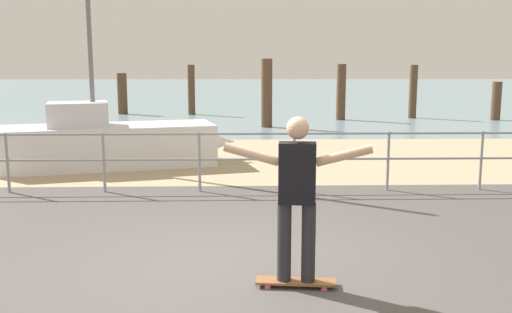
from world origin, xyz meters
name	(u,v)px	position (x,y,z in m)	size (l,w,h in m)	color
ground_plane	(230,305)	(0.00, -1.00, 0.00)	(24.00, 10.00, 0.04)	#514C49
beach_strip	(236,158)	(0.00, 7.00, 0.00)	(24.00, 6.00, 0.04)	tan
sea_surface	(239,91)	(0.00, 35.00, 0.00)	(72.00, 50.00, 0.04)	#75939E
railing_fence	(199,153)	(-0.60, 3.60, 0.70)	(13.10, 0.05, 1.05)	gray
sailboat	(117,142)	(-2.53, 6.03, 0.53)	(5.06, 2.44, 5.88)	silver
skateboard	(296,282)	(0.66, -0.62, 0.07)	(0.82, 0.29, 0.08)	brown
skateboarder	(297,190)	(0.66, -0.62, 1.02)	(1.45, 0.25, 1.65)	#26262B
groyne_post_0	(122,94)	(-4.81, 17.87, 0.86)	(0.40, 0.40, 1.71)	#513826
groyne_post_1	(191,90)	(-1.91, 17.55, 1.03)	(0.29, 0.29, 2.06)	#513826
groyne_post_2	(267,93)	(0.99, 13.05, 1.15)	(0.37, 0.37, 2.30)	#513826
groyne_post_3	(341,92)	(3.89, 15.33, 1.05)	(0.34, 0.34, 2.10)	#513826
groyne_post_4	(413,92)	(6.79, 15.90, 1.03)	(0.30, 0.30, 2.07)	#513826
groyne_post_5	(496,101)	(9.69, 15.05, 0.73)	(0.35, 0.35, 1.45)	#513826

